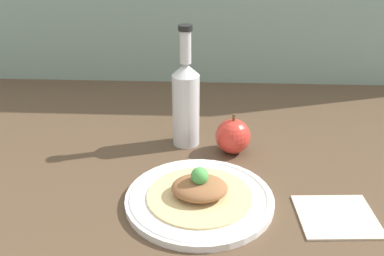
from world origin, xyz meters
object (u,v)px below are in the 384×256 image
object	(u,v)px
plated_food	(200,189)
cider_bottle	(186,101)
apple	(233,136)
plate	(199,199)

from	to	relation	value
plated_food	cider_bottle	size ratio (longest dim) A/B	0.71
plated_food	apple	xyz separation A→B (cm)	(6.88, 20.37, 1.01)
cider_bottle	apple	bearing A→B (deg)	-19.16
plated_food	cider_bottle	xyz separation A→B (cm)	(-4.06, 24.17, 7.93)
apple	plated_food	bearing A→B (deg)	-108.66
plate	cider_bottle	xyz separation A→B (cm)	(-4.06, 24.17, 10.04)
plated_food	cider_bottle	bearing A→B (deg)	99.54
plate	apple	bearing A→B (deg)	71.34
plate	plated_food	bearing A→B (deg)	-90.00
apple	plate	bearing A→B (deg)	-108.66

